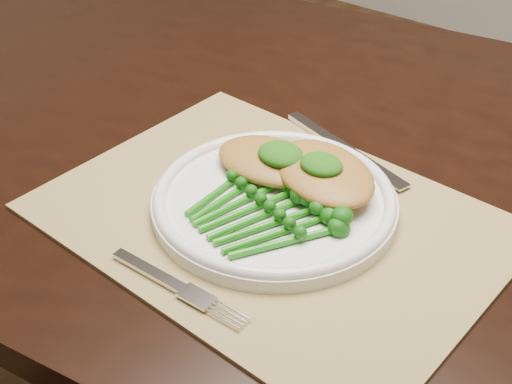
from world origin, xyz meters
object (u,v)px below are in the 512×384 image
Objects in this scene: dinner_plate at (274,200)px; chicken_fillet_left at (271,161)px; broccolini_bundle at (251,214)px; dining_table at (319,347)px; placemat at (272,219)px.

chicken_fillet_left reaches higher than dinner_plate.
dinner_plate is 1.46× the size of broccolini_bundle.
placemat reaches higher than dining_table.
broccolini_bundle reaches higher than dining_table.
dinner_plate is at bearing -91.66° from dining_table.
chicken_fillet_left is at bearing 130.80° from placemat.
broccolini_bundle is at bearing -70.84° from chicken_fillet_left.
broccolini_bundle is at bearing -96.63° from placemat.
chicken_fillet_left is (-0.04, 0.05, 0.03)m from placemat.
dinner_plate is (0.02, -0.15, 0.39)m from dining_table.
placemat is (0.03, -0.17, 0.38)m from dining_table.
broccolini_bundle reaches higher than dinner_plate.
broccolini_bundle is at bearing -87.58° from dinner_plate.
chicken_fillet_left is (-0.02, -0.11, 0.41)m from dining_table.
dining_table is at bearing 112.69° from broccolini_bundle.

